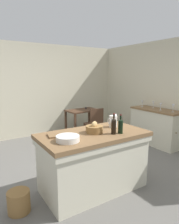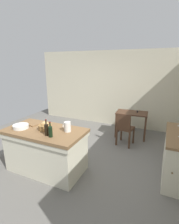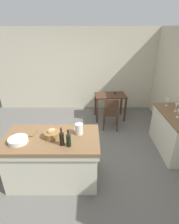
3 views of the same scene
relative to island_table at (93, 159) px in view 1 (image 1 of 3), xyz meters
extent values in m
plane|color=#66635E|center=(0.20, 0.67, -0.48)|extent=(6.76, 6.76, 0.00)
cube|color=beige|center=(0.20, 3.27, 0.82)|extent=(5.32, 0.12, 2.60)
cube|color=beige|center=(2.80, 0.67, 0.82)|extent=(0.12, 5.20, 2.60)
cube|color=brown|center=(0.00, 0.00, 0.38)|extent=(1.61, 0.87, 0.06)
cube|color=beige|center=(0.00, 0.00, 0.31)|extent=(1.59, 0.85, 0.08)
cube|color=beige|center=(0.00, 0.00, -0.07)|extent=(1.53, 0.79, 0.84)
cube|color=brown|center=(2.46, 0.85, 0.40)|extent=(0.52, 1.31, 0.04)
cube|color=beige|center=(2.46, 0.85, -0.05)|extent=(0.49, 1.28, 0.86)
sphere|color=brown|center=(2.35, 0.19, -0.01)|extent=(0.03, 0.03, 0.03)
cube|color=#472D1E|center=(1.26, 2.43, 0.27)|extent=(0.94, 0.63, 0.04)
cube|color=#472D1E|center=(0.87, 2.16, -0.12)|extent=(0.05, 0.05, 0.73)
cube|color=#472D1E|center=(1.69, 2.22, -0.12)|extent=(0.05, 0.05, 0.73)
cube|color=#472D1E|center=(0.83, 2.64, -0.12)|extent=(0.05, 0.05, 0.73)
cube|color=#472D1E|center=(1.66, 2.71, -0.12)|extent=(0.05, 0.05, 0.73)
cylinder|color=black|center=(1.41, 2.49, 0.31)|extent=(0.04, 0.04, 0.05)
cube|color=#472D1E|center=(1.23, 1.82, -0.01)|extent=(0.45, 0.45, 0.04)
cube|color=#472D1E|center=(1.20, 1.65, 0.22)|extent=(0.36, 0.08, 0.42)
cube|color=#472D1E|center=(1.43, 1.98, -0.26)|extent=(0.04, 0.04, 0.45)
cube|color=#472D1E|center=(1.07, 2.02, -0.26)|extent=(0.04, 0.04, 0.45)
cube|color=#472D1E|center=(1.38, 1.62, -0.26)|extent=(0.04, 0.04, 0.45)
cube|color=#472D1E|center=(1.03, 1.67, -0.26)|extent=(0.04, 0.04, 0.45)
cylinder|color=silver|center=(0.46, 0.11, 0.51)|extent=(0.13, 0.13, 0.19)
cone|color=silver|center=(0.52, 0.11, 0.61)|extent=(0.07, 0.04, 0.06)
torus|color=silver|center=(0.39, 0.11, 0.52)|extent=(0.02, 0.10, 0.10)
cylinder|color=silver|center=(-0.49, -0.13, 0.45)|extent=(0.31, 0.31, 0.07)
cylinder|color=olive|center=(0.02, 0.00, 0.46)|extent=(0.26, 0.26, 0.10)
ellipsoid|color=tan|center=(0.02, 0.00, 0.54)|extent=(0.16, 0.14, 0.10)
cube|color=brown|center=(-0.46, 0.15, 0.42)|extent=(0.39, 0.28, 0.02)
cylinder|color=black|center=(0.32, -0.23, 0.51)|extent=(0.07, 0.07, 0.19)
cone|color=black|center=(0.32, -0.23, 0.62)|extent=(0.07, 0.07, 0.02)
cylinder|color=black|center=(0.32, -0.23, 0.66)|extent=(0.03, 0.03, 0.07)
cylinder|color=maroon|center=(0.32, -0.23, 0.69)|extent=(0.03, 0.03, 0.01)
cylinder|color=black|center=(0.22, -0.20, 0.52)|extent=(0.07, 0.07, 0.21)
cone|color=black|center=(0.22, -0.20, 0.63)|extent=(0.07, 0.07, 0.02)
cylinder|color=black|center=(0.22, -0.20, 0.68)|extent=(0.03, 0.03, 0.07)
cylinder|color=maroon|center=(0.22, -0.20, 0.71)|extent=(0.03, 0.03, 0.01)
cylinder|color=white|center=(2.46, 0.40, 0.42)|extent=(0.06, 0.06, 0.00)
cylinder|color=white|center=(2.46, 0.40, 0.46)|extent=(0.01, 0.01, 0.07)
cone|color=white|center=(2.46, 0.40, 0.55)|extent=(0.07, 0.07, 0.11)
cylinder|color=white|center=(2.43, 0.72, 0.42)|extent=(0.06, 0.06, 0.00)
cylinder|color=white|center=(2.43, 0.72, 0.46)|extent=(0.01, 0.01, 0.07)
cone|color=white|center=(2.43, 0.72, 0.54)|extent=(0.07, 0.07, 0.10)
cylinder|color=white|center=(2.52, 1.01, 0.42)|extent=(0.06, 0.06, 0.00)
cylinder|color=white|center=(2.52, 1.01, 0.46)|extent=(0.01, 0.01, 0.07)
cone|color=white|center=(2.52, 1.01, 0.55)|extent=(0.07, 0.07, 0.10)
cylinder|color=white|center=(2.44, 1.31, 0.42)|extent=(0.06, 0.06, 0.00)
cylinder|color=white|center=(2.44, 1.31, 0.46)|extent=(0.01, 0.01, 0.07)
cone|color=white|center=(2.44, 1.31, 0.54)|extent=(0.07, 0.07, 0.10)
cylinder|color=olive|center=(-1.11, 0.06, -0.34)|extent=(0.29, 0.29, 0.28)
camera|label=1|loc=(-1.61, -2.40, 1.27)|focal=32.36mm
camera|label=2|loc=(2.10, -2.46, 1.67)|focal=26.95mm
camera|label=3|loc=(0.64, -2.43, 2.05)|focal=27.94mm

